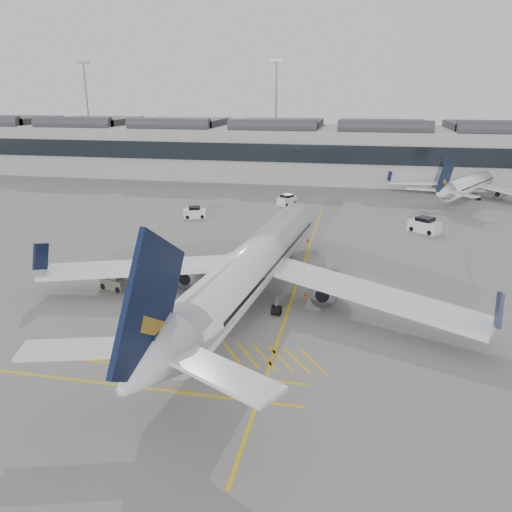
% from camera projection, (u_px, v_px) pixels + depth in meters
% --- Properties ---
extents(ground, '(220.00, 220.00, 0.00)m').
position_uv_depth(ground, '(175.00, 307.00, 44.60)').
color(ground, gray).
rests_on(ground, ground).
extents(terminal, '(200.00, 20.45, 12.40)m').
position_uv_depth(terminal, '(288.00, 149.00, 109.57)').
color(terminal, '#9E9E99').
rests_on(terminal, ground).
extents(light_masts, '(113.00, 0.60, 25.45)m').
position_uv_depth(light_masts, '(290.00, 108.00, 120.34)').
color(light_masts, slate).
rests_on(light_masts, ground).
extents(apron_markings, '(0.25, 60.00, 0.01)m').
position_uv_depth(apron_markings, '(299.00, 276.00, 52.03)').
color(apron_markings, gold).
rests_on(apron_markings, ground).
extents(airliner_main, '(40.36, 44.31, 11.79)m').
position_uv_depth(airliner_main, '(253.00, 266.00, 44.65)').
color(airliner_main, white).
rests_on(airliner_main, ground).
extents(airliner_far, '(26.66, 29.40, 8.69)m').
position_uv_depth(airliner_far, '(471.00, 183.00, 89.61)').
color(airliner_far, white).
rests_on(airliner_far, ground).
extents(belt_loader, '(5.18, 2.67, 2.05)m').
position_uv_depth(belt_loader, '(240.00, 265.00, 53.67)').
color(belt_loader, '#B9B6B0').
rests_on(belt_loader, ground).
extents(baggage_cart_a, '(1.70, 1.45, 1.66)m').
position_uv_depth(baggage_cart_a, '(191.00, 270.00, 51.43)').
color(baggage_cart_a, gray).
rests_on(baggage_cart_a, ground).
extents(baggage_cart_b, '(2.11, 1.93, 1.82)m').
position_uv_depth(baggage_cart_b, '(177.00, 275.00, 49.64)').
color(baggage_cart_b, gray).
rests_on(baggage_cart_b, ground).
extents(baggage_cart_c, '(1.97, 1.77, 1.75)m').
position_uv_depth(baggage_cart_c, '(175.00, 260.00, 54.30)').
color(baggage_cart_c, gray).
rests_on(baggage_cart_c, ground).
extents(baggage_cart_d, '(2.38, 2.19, 2.03)m').
position_uv_depth(baggage_cart_d, '(172.00, 260.00, 53.59)').
color(baggage_cart_d, gray).
rests_on(baggage_cart_d, ground).
extents(ramp_agent_a, '(0.81, 0.75, 1.86)m').
position_uv_depth(ramp_agent_a, '(261.00, 267.00, 51.92)').
color(ramp_agent_a, '#F1520C').
rests_on(ramp_agent_a, ground).
extents(ramp_agent_b, '(0.90, 0.78, 1.58)m').
position_uv_depth(ramp_agent_b, '(246.00, 275.00, 50.11)').
color(ramp_agent_b, '#FF5A0D').
rests_on(ramp_agent_b, ground).
extents(pushback_tug, '(3.07, 2.39, 1.51)m').
position_uv_depth(pushback_tug, '(116.00, 282.00, 48.66)').
color(pushback_tug, '#585A4C').
rests_on(pushback_tug, ground).
extents(safety_cone_nose, '(0.40, 0.40, 0.55)m').
position_uv_depth(safety_cone_nose, '(308.00, 239.00, 63.97)').
color(safety_cone_nose, '#F24C0A').
rests_on(safety_cone_nose, ground).
extents(safety_cone_engine, '(0.34, 0.34, 0.48)m').
position_uv_depth(safety_cone_engine, '(305.00, 295.00, 46.64)').
color(safety_cone_engine, '#F24C0A').
rests_on(safety_cone_engine, ground).
extents(service_van_left, '(3.72, 2.72, 1.72)m').
position_uv_depth(service_van_left, '(194.00, 213.00, 75.91)').
color(service_van_left, silver).
rests_on(service_van_left, ground).
extents(service_van_mid, '(3.17, 3.87, 1.78)m').
position_uv_depth(service_van_mid, '(287.00, 200.00, 84.46)').
color(service_van_mid, silver).
rests_on(service_van_mid, ground).
extents(service_van_right, '(4.47, 4.08, 2.09)m').
position_uv_depth(service_van_right, '(424.00, 225.00, 68.04)').
color(service_van_right, silver).
rests_on(service_van_right, ground).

